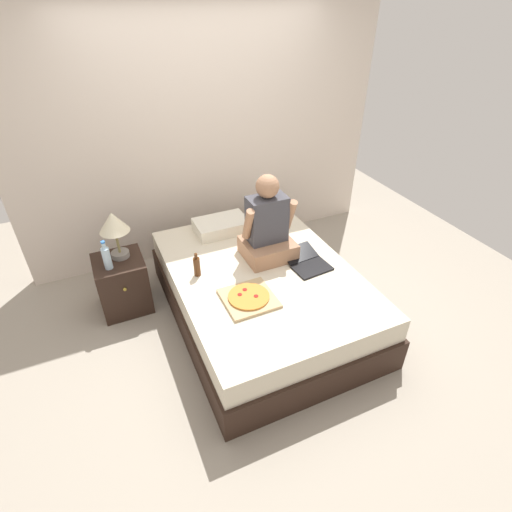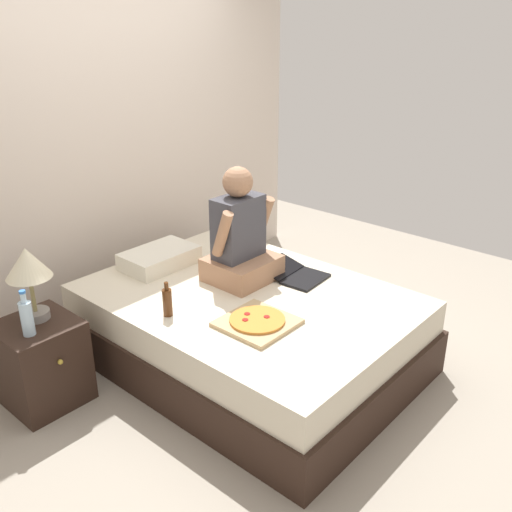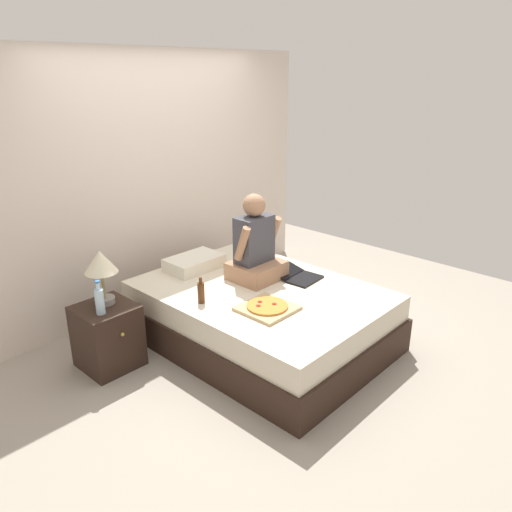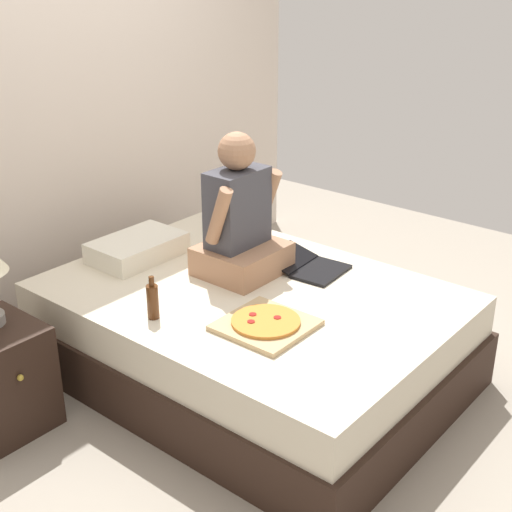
{
  "view_description": "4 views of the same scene",
  "coord_description": "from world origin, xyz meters",
  "views": [
    {
      "loc": [
        -1.2,
        -2.53,
        2.6
      ],
      "look_at": [
        -0.13,
        -0.16,
        0.8
      ],
      "focal_mm": 28.0,
      "sensor_mm": 36.0,
      "label": 1
    },
    {
      "loc": [
        -2.45,
        -2.23,
        2.2
      ],
      "look_at": [
        0.12,
        0.04,
        0.73
      ],
      "focal_mm": 40.0,
      "sensor_mm": 36.0,
      "label": 2
    },
    {
      "loc": [
        -2.91,
        -2.67,
        2.31
      ],
      "look_at": [
        -0.05,
        0.02,
        0.83
      ],
      "focal_mm": 35.0,
      "sensor_mm": 36.0,
      "label": 3
    },
    {
      "loc": [
        -2.56,
        -2.15,
        2.17
      ],
      "look_at": [
        0.04,
        0.0,
        0.7
      ],
      "focal_mm": 50.0,
      "sensor_mm": 36.0,
      "label": 4
    }
  ],
  "objects": [
    {
      "name": "ground_plane",
      "position": [
        0.0,
        0.0,
        0.0
      ],
      "size": [
        5.91,
        5.91,
        0.0
      ],
      "primitive_type": "plane",
      "color": "#9E9384"
    },
    {
      "name": "wall_back",
      "position": [
        0.0,
        1.42,
        1.25
      ],
      "size": [
        3.91,
        0.12,
        2.5
      ],
      "primitive_type": "cube",
      "color": "beige",
      "rests_on": "ground"
    },
    {
      "name": "bed",
      "position": [
        0.0,
        0.0,
        0.25
      ],
      "size": [
        1.54,
        2.11,
        0.52
      ],
      "color": "black",
      "rests_on": "ground"
    },
    {
      "name": "pillow",
      "position": [
        -0.09,
        0.78,
        0.58
      ],
      "size": [
        0.52,
        0.34,
        0.12
      ],
      "primitive_type": "cube",
      "color": "silver",
      "rests_on": "bed"
    },
    {
      "name": "person_seated",
      "position": [
        0.14,
        0.2,
        0.8
      ],
      "size": [
        0.47,
        0.4,
        0.78
      ],
      "color": "#A37556",
      "rests_on": "bed"
    },
    {
      "name": "laptop",
      "position": [
        0.4,
        -0.09,
        0.54
      ],
      "size": [
        0.35,
        0.44,
        0.07
      ],
      "color": "black",
      "rests_on": "bed"
    },
    {
      "name": "pizza_box",
      "position": [
        -0.26,
        -0.31,
        0.54
      ],
      "size": [
        0.4,
        0.4,
        0.05
      ],
      "color": "tan",
      "rests_on": "bed"
    },
    {
      "name": "beer_bottle_on_bed",
      "position": [
        -0.53,
        0.17,
        0.61
      ],
      "size": [
        0.06,
        0.06,
        0.22
      ],
      "color": "#4C2811",
      "rests_on": "bed"
    }
  ]
}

